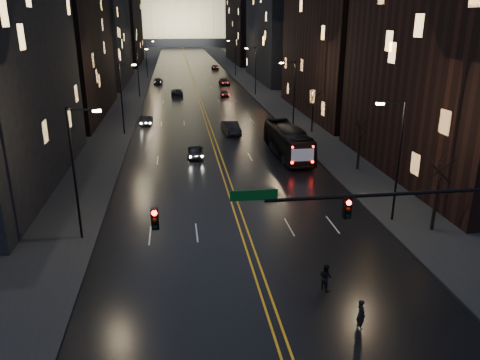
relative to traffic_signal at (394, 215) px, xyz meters
name	(u,v)px	position (x,y,z in m)	size (l,w,h in m)	color
ground	(272,314)	(-5.91, 0.00, -5.10)	(900.00, 900.00, 0.00)	black
road	(188,66)	(-5.91, 130.00, -5.09)	(20.00, 320.00, 0.02)	black
sidewalk_left	(142,66)	(-19.91, 130.00, -5.02)	(8.00, 320.00, 0.16)	black
sidewalk_right	(233,65)	(8.09, 130.00, -5.02)	(8.00, 320.00, 0.16)	black
center_line	(188,66)	(-5.91, 130.00, -5.08)	(0.62, 320.00, 0.01)	orange
building_left_mid	(54,19)	(-26.91, 54.00, 8.90)	(12.00, 30.00, 28.00)	black
building_left_far	(97,37)	(-26.91, 92.00, 4.90)	(12.00, 34.00, 20.00)	black
building_left_dist	(119,25)	(-26.91, 140.00, 6.90)	(12.00, 40.00, 24.00)	black
building_right_near	(464,43)	(15.09, 20.00, 6.90)	(12.00, 26.00, 24.00)	black
building_right_mid	(283,23)	(15.09, 92.00, 7.90)	(12.00, 34.00, 26.00)	black
building_right_dist	(250,28)	(15.09, 140.00, 5.90)	(12.00, 40.00, 22.00)	black
capitol	(180,12)	(-5.91, 250.00, 12.05)	(90.00, 50.00, 58.50)	black
traffic_signal	(394,215)	(0.00, 0.00, 0.00)	(17.29, 0.45, 7.00)	black
streetlamp_right_near	(397,155)	(4.91, 10.00, -0.02)	(2.13, 0.25, 9.00)	black
streetlamp_left_near	(77,168)	(-16.72, 10.00, -0.02)	(2.13, 0.25, 9.00)	black
streetlamp_right_mid	(293,91)	(4.91, 40.00, -0.02)	(2.13, 0.25, 9.00)	black
streetlamp_left_mid	(123,95)	(-16.72, 40.00, -0.02)	(2.13, 0.25, 9.00)	black
streetlamp_right_far	(255,68)	(4.91, 70.00, -0.02)	(2.13, 0.25, 9.00)	black
streetlamp_left_far	(139,70)	(-16.72, 70.00, -0.02)	(2.13, 0.25, 9.00)	black
streetlamp_right_dist	(235,56)	(4.91, 100.00, -0.02)	(2.13, 0.25, 9.00)	black
streetlamp_left_dist	(147,57)	(-16.72, 100.00, -0.02)	(2.13, 0.25, 9.00)	black
tree_right_near	(440,170)	(7.09, 8.00, -0.58)	(2.40, 2.40, 6.65)	black
tree_right_mid	(361,125)	(7.09, 22.00, -0.58)	(2.40, 2.40, 6.65)	black
tree_right_far	(313,98)	(7.09, 38.00, -0.58)	(2.40, 2.40, 6.65)	black
bus	(288,141)	(1.48, 27.89, -3.50)	(2.70, 11.53, 3.21)	black
oncoming_car_a	(195,151)	(-8.41, 28.63, -4.40)	(1.66, 4.13, 1.41)	black
oncoming_car_b	(146,120)	(-14.41, 45.56, -4.43)	(1.42, 4.06, 1.34)	black
oncoming_car_c	(177,92)	(-9.97, 71.13, -4.45)	(2.16, 4.68, 1.30)	black
oncoming_car_d	(158,81)	(-14.00, 88.54, -4.42)	(1.93, 4.74, 1.37)	black
receding_car_a	(231,128)	(-3.41, 38.49, -4.26)	(1.79, 5.12, 1.69)	black
receding_car_b	(225,93)	(-1.06, 68.30, -4.44)	(1.56, 3.88, 1.32)	black
receding_car_c	(224,82)	(0.53, 84.35, -4.40)	(1.97, 4.86, 1.41)	black
receding_car_d	(215,67)	(1.43, 117.92, -4.47)	(2.10, 4.55, 1.26)	black
pedestrian_a	(361,314)	(-1.93, -1.61, -4.33)	(0.57, 0.37, 1.55)	black
pedestrian_b	(325,277)	(-2.58, 1.87, -4.33)	(0.75, 0.41, 1.55)	black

